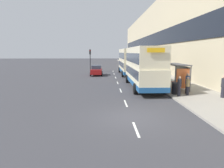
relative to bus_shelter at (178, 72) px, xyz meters
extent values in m
plane|color=#38383D|center=(-5.77, -8.39, -1.88)|extent=(220.00, 220.00, 0.00)
cube|color=gray|center=(0.73, 30.11, -1.81)|extent=(5.00, 93.00, 0.14)
cube|color=#C6B793|center=(4.73, 30.11, 5.30)|extent=(3.00, 93.00, 14.36)
cube|color=black|center=(3.19, 30.11, 4.58)|extent=(0.12, 89.28, 2.58)
cube|color=silver|center=(-5.77, -10.20, -1.87)|extent=(0.12, 2.00, 0.01)
cube|color=silver|center=(-5.77, -5.12, -1.87)|extent=(0.12, 2.00, 0.01)
cube|color=silver|center=(-5.77, -0.05, -1.87)|extent=(0.12, 2.00, 0.01)
cube|color=silver|center=(-5.77, 5.03, -1.87)|extent=(0.12, 2.00, 0.01)
cube|color=silver|center=(-5.77, 10.10, -1.87)|extent=(0.12, 2.00, 0.01)
cube|color=silver|center=(-5.77, 15.18, -1.87)|extent=(0.12, 2.00, 0.01)
cube|color=silver|center=(-5.77, 20.25, -1.87)|extent=(0.12, 2.00, 0.01)
cube|color=#4C4C51|center=(-0.17, 0.35, 0.70)|extent=(1.60, 4.20, 0.08)
cylinder|color=#4C4C51|center=(-0.87, -1.65, -0.54)|extent=(0.10, 0.10, 2.40)
cylinder|color=#4C4C51|center=(-0.87, 2.35, -0.54)|extent=(0.10, 0.10, 2.40)
cylinder|color=#4C4C51|center=(0.53, -1.65, -0.54)|extent=(0.10, 0.10, 2.40)
cylinder|color=#4C4C51|center=(0.53, 2.35, -0.54)|extent=(0.10, 0.10, 2.40)
cube|color=#99A8B2|center=(0.50, 0.35, -0.42)|extent=(0.04, 3.68, 1.92)
cube|color=#D86633|center=(-0.17, -1.59, -0.49)|extent=(1.19, 0.10, 1.82)
cube|color=maroon|center=(0.07, 0.35, -1.29)|extent=(0.36, 2.80, 0.08)
cube|color=beige|center=(-3.30, 1.46, -0.45)|extent=(2.55, 10.59, 1.85)
cube|color=beige|center=(-3.30, 1.46, 1.45)|extent=(2.50, 10.27, 1.95)
cube|color=#1E518C|center=(-3.30, 1.46, -1.15)|extent=(2.58, 10.64, 0.45)
cube|color=#2D3847|center=(-3.30, 1.46, -0.08)|extent=(2.58, 9.95, 0.81)
cube|color=#2D3847|center=(-3.30, 1.46, 1.35)|extent=(2.55, 9.95, 0.94)
cube|color=yellow|center=(-3.30, -3.81, 2.07)|extent=(1.40, 0.08, 0.36)
cylinder|color=black|center=(-4.57, 5.06, -1.38)|extent=(0.30, 1.00, 1.00)
cylinder|color=black|center=(-2.02, 5.06, -1.38)|extent=(0.30, 1.00, 1.00)
cylinder|color=black|center=(-4.57, -1.82, -1.38)|extent=(0.30, 1.00, 1.00)
cylinder|color=black|center=(-2.02, -1.82, -1.38)|extent=(0.30, 1.00, 1.00)
cube|color=beige|center=(-3.38, 14.17, -0.45)|extent=(2.55, 11.01, 1.85)
cube|color=beige|center=(-3.38, 14.17, 1.45)|extent=(2.50, 10.68, 1.95)
cube|color=#1E518C|center=(-3.38, 14.17, -1.15)|extent=(2.58, 11.07, 0.45)
cube|color=#2D3847|center=(-3.38, 14.17, -0.08)|extent=(2.58, 10.35, 0.81)
cube|color=#2D3847|center=(-3.38, 14.17, 1.35)|extent=(2.55, 10.35, 0.94)
cube|color=yellow|center=(-3.38, 8.69, 2.07)|extent=(1.40, 0.08, 0.36)
cylinder|color=black|center=(-4.65, 17.92, -1.38)|extent=(0.30, 1.00, 1.00)
cylinder|color=black|center=(-2.10, 17.92, -1.38)|extent=(0.30, 1.00, 1.00)
cylinder|color=black|center=(-4.65, 10.76, -1.38)|extent=(0.30, 1.00, 1.00)
cylinder|color=black|center=(-2.10, 10.76, -1.38)|extent=(0.30, 1.00, 1.00)
cube|color=maroon|center=(-8.77, 13.16, -1.20)|extent=(1.74, 4.06, 0.74)
cube|color=#2D3847|center=(-8.77, 13.36, -0.53)|extent=(1.53, 1.95, 0.61)
cylinder|color=black|center=(-7.90, 11.90, -1.58)|extent=(0.20, 0.60, 0.60)
cylinder|color=black|center=(-9.65, 11.90, -1.58)|extent=(0.20, 0.60, 0.60)
cylinder|color=black|center=(-7.90, 14.42, -1.58)|extent=(0.20, 0.60, 0.60)
cylinder|color=black|center=(-9.65, 14.42, -1.58)|extent=(0.20, 0.60, 0.60)
cylinder|color=#23232D|center=(-0.25, -3.00, -1.36)|extent=(0.26, 0.26, 0.75)
cylinder|color=#997F51|center=(-0.25, -3.00, -0.67)|extent=(0.31, 0.31, 0.63)
sphere|color=tan|center=(-0.25, -3.00, -0.26)|extent=(0.20, 0.20, 0.20)
cylinder|color=#23232D|center=(2.23, -4.03, -1.31)|extent=(0.29, 0.29, 0.86)
cylinder|color=#26262D|center=(2.23, -4.03, -0.52)|extent=(0.36, 0.36, 0.71)
sphere|color=tan|center=(2.23, -4.03, -0.05)|extent=(0.23, 0.23, 0.23)
cylinder|color=#23232D|center=(-1.11, -3.36, -1.34)|extent=(0.27, 0.27, 0.79)
cylinder|color=#26262D|center=(-1.11, -3.36, -0.61)|extent=(0.33, 0.33, 0.66)
sphere|color=tan|center=(-1.11, -3.36, -0.17)|extent=(0.22, 0.22, 0.22)
cylinder|color=#23232D|center=(0.09, 5.12, -1.35)|extent=(0.26, 0.26, 0.77)
cylinder|color=maroon|center=(0.09, 5.12, -0.65)|extent=(0.32, 0.32, 0.64)
sphere|color=tan|center=(0.09, 5.12, -0.23)|extent=(0.21, 0.21, 0.21)
cylinder|color=#23232D|center=(0.05, -2.17, -1.31)|extent=(0.29, 0.29, 0.85)
cylinder|color=navy|center=(0.05, -2.17, -0.53)|extent=(0.35, 0.35, 0.71)
sphere|color=tan|center=(0.05, -2.17, -0.06)|extent=(0.23, 0.23, 0.23)
cylinder|color=black|center=(-1.22, -2.60, -1.26)|extent=(0.52, 0.52, 0.95)
cylinder|color=#2D2D33|center=(-1.22, -2.60, -0.74)|extent=(0.55, 0.55, 0.10)
cylinder|color=black|center=(-10.17, 18.54, 0.30)|extent=(0.14, 0.14, 4.35)
cube|color=black|center=(-10.17, 18.49, 1.92)|extent=(0.30, 0.24, 0.90)
sphere|color=red|center=(-10.17, 18.37, 2.19)|extent=(0.16, 0.16, 0.16)
sphere|color=#2D2D2D|center=(-10.17, 18.37, 1.92)|extent=(0.16, 0.16, 0.16)
sphere|color=#2D2D2D|center=(-10.17, 18.37, 1.65)|extent=(0.16, 0.16, 0.16)
camera|label=1|loc=(-7.27, -19.58, 1.92)|focal=32.00mm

